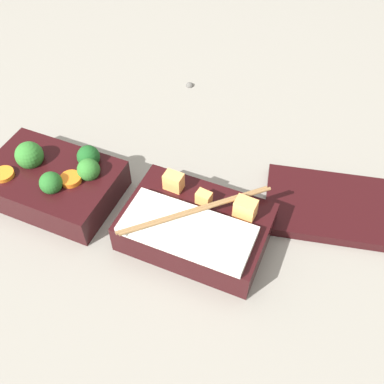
# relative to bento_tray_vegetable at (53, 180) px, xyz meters

# --- Properties ---
(ground_plane) EXTENTS (3.00, 3.00, 0.00)m
(ground_plane) POSITION_rel_bento_tray_vegetable_xyz_m (0.13, 0.01, -0.03)
(ground_plane) COLOR gray
(bento_tray_vegetable) EXTENTS (0.20, 0.13, 0.08)m
(bento_tray_vegetable) POSITION_rel_bento_tray_vegetable_xyz_m (0.00, 0.00, 0.00)
(bento_tray_vegetable) COLOR black
(bento_tray_vegetable) RESTS_ON ground_plane
(bento_tray_rice) EXTENTS (0.20, 0.16, 0.08)m
(bento_tray_rice) POSITION_rel_bento_tray_vegetable_xyz_m (0.23, 0.00, -0.00)
(bento_tray_rice) COLOR black
(bento_tray_rice) RESTS_ON ground_plane
(bento_lid) EXTENTS (0.22, 0.17, 0.02)m
(bento_lid) POSITION_rel_bento_tray_vegetable_xyz_m (0.40, 0.14, -0.02)
(bento_lid) COLOR black
(bento_lid) RESTS_ON ground_plane
(pebble_0) EXTENTS (0.02, 0.02, 0.02)m
(pebble_0) POSITION_rel_bento_tray_vegetable_xyz_m (0.08, 0.34, -0.03)
(pebble_0) COLOR #595651
(pebble_0) RESTS_ON ground_plane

